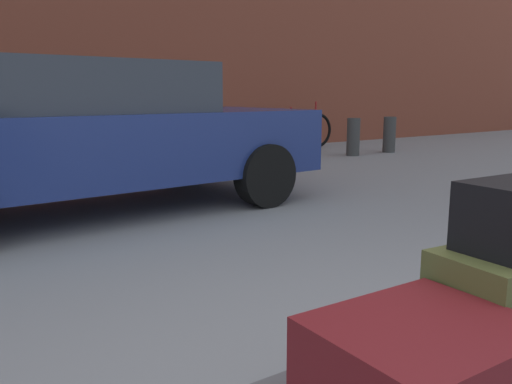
{
  "coord_description": "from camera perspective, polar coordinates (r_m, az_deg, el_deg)",
  "views": [
    {
      "loc": [
        -1.35,
        -0.76,
        1.14
      ],
      "look_at": [
        0.0,
        1.2,
        0.69
      ],
      "focal_mm": 37.15,
      "sensor_mm": 36.0,
      "label": 1
    }
  ],
  "objects": [
    {
      "name": "parked_car",
      "position": [
        5.3,
        -17.67,
        6.05
      ],
      "size": [
        4.4,
        2.12,
        1.42
      ],
      "color": "navy",
      "rests_on": "ground_plane"
    },
    {
      "name": "bollard_corner",
      "position": [
        10.61,
        14.17,
        6.01
      ],
      "size": [
        0.24,
        0.24,
        0.69
      ],
      "primitive_type": "cylinder",
      "color": "#383838",
      "rests_on": "ground_plane"
    },
    {
      "name": "bollard_kerb_far",
      "position": [
        9.91,
        10.43,
        5.85
      ],
      "size": [
        0.24,
        0.24,
        0.69
      ],
      "primitive_type": "cylinder",
      "color": "#383838",
      "rests_on": "ground_plane"
    },
    {
      "name": "bollard_kerb_near",
      "position": [
        8.17,
        -3.89,
        5.02
      ],
      "size": [
        0.24,
        0.24,
        0.69
      ],
      "primitive_type": "cylinder",
      "color": "#383838",
      "rests_on": "ground_plane"
    },
    {
      "name": "bicycle_leaning",
      "position": [
        10.95,
        4.62,
        6.59
      ],
      "size": [
        1.76,
        0.07,
        0.96
      ],
      "color": "black",
      "rests_on": "ground_plane"
    },
    {
      "name": "bollard_kerb_mid",
      "position": [
        8.91,
        3.41,
        5.49
      ],
      "size": [
        0.24,
        0.24,
        0.69
      ],
      "primitive_type": "cylinder",
      "color": "#383838",
      "rests_on": "ground_plane"
    },
    {
      "name": "suitcase_maroon_front_right",
      "position": [
        1.38,
        17.42,
        -18.45
      ],
      "size": [
        0.5,
        0.42,
        0.27
      ],
      "primitive_type": "cube",
      "rotation": [
        0.0,
        0.0,
        -0.02
      ],
      "color": "maroon",
      "rests_on": "luggage_cart"
    }
  ]
}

